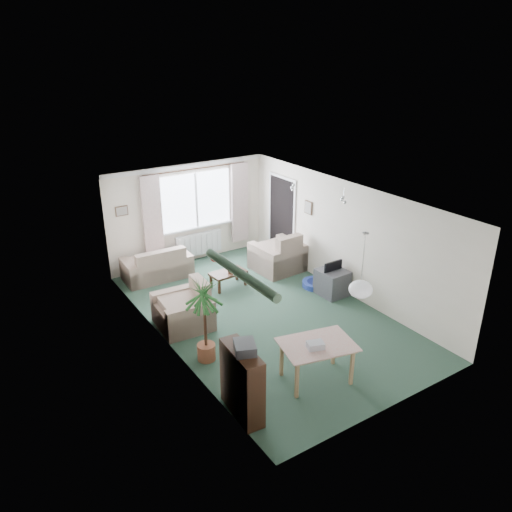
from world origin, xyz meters
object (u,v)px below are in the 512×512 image
armchair_corner (278,251)px  sofa (157,262)px  dining_table (316,362)px  coffee_table (228,279)px  tv_cube (332,282)px  pet_bed (316,284)px  houseplant (205,319)px  bookshelf (242,382)px  armchair_left (183,305)px

armchair_corner → sofa: bearing=-26.8°
dining_table → coffee_table: bearing=82.1°
tv_cube → pet_bed: 0.51m
armchair_corner → dining_table: size_ratio=1.03×
tv_cube → houseplant: bearing=-169.6°
dining_table → tv_cube: bearing=44.3°
bookshelf → tv_cube: 4.15m
armchair_corner → houseplant: (-3.12, -2.34, 0.29)m
armchair_left → sofa: bearing=173.0°
armchair_left → coffee_table: bearing=126.0°
coffee_table → pet_bed: bearing=-32.9°
houseplant → dining_table: 1.91m
sofa → pet_bed: sofa is taller
armchair_corner → tv_cube: 1.69m
houseplant → pet_bed: houseplant is taller
houseplant → pet_bed: bearing=19.1°
coffee_table → tv_cube: size_ratio=1.29×
coffee_table → tv_cube: 2.25m
coffee_table → houseplant: bearing=-127.7°
coffee_table → dining_table: (-0.50, -3.62, 0.15)m
bookshelf → tv_cube: (3.54, 2.14, -0.25)m
sofa → armchair_left: 2.29m
armchair_corner → houseplant: size_ratio=0.69×
tv_cube → bookshelf: bearing=-149.9°
bookshelf → tv_cube: size_ratio=1.76×
sofa → dining_table: sofa is taller
armchair_corner → houseplant: 3.92m
armchair_left → dining_table: (1.04, -2.64, -0.12)m
armchair_corner → pet_bed: (0.17, -1.20, -0.41)m
houseplant → dining_table: houseplant is taller
houseplant → tv_cube: (3.35, 0.68, -0.49)m
sofa → tv_cube: sofa is taller
dining_table → pet_bed: (2.11, 2.57, -0.26)m
pet_bed → armchair_left: bearing=178.7°
armchair_left → houseplant: houseplant is taller
sofa → armchair_left: (-0.42, -2.25, 0.07)m
armchair_left → coffee_table: 1.84m
dining_table → houseplant: bearing=129.6°
armchair_corner → bookshelf: bearing=45.8°
armchair_left → houseplant: bearing=-3.4°
armchair_corner → pet_bed: size_ratio=1.78×
houseplant → tv_cube: bearing=11.5°
armchair_left → coffee_table: (1.54, 0.97, -0.26)m
coffee_table → tv_cube: bearing=-42.1°
coffee_table → dining_table: size_ratio=0.76×
coffee_table → houseplant: size_ratio=0.51×
pet_bed → armchair_corner: bearing=98.3°
pet_bed → coffee_table: bearing=147.1°
sofa → houseplant: size_ratio=0.98×
armchair_left → pet_bed: 3.17m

